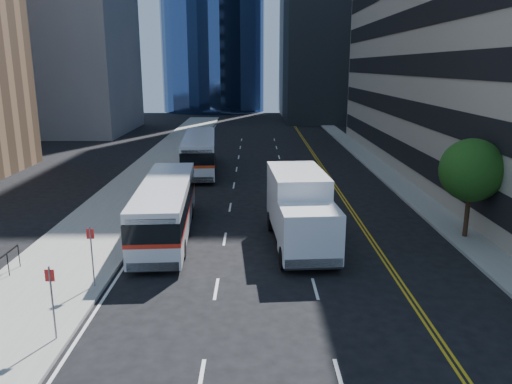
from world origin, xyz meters
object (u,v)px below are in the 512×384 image
bus_rear (200,152)px  box_truck (300,209)px  street_tree (472,170)px  bus_front (166,207)px

bus_rear → box_truck: bearing=-73.7°
street_tree → box_truck: street_tree is taller
box_truck → bus_rear: bearing=106.7°
street_tree → bus_front: (-15.60, 0.56, -2.08)m
bus_front → box_truck: (6.89, -1.53, 0.35)m
bus_rear → box_truck: (6.89, -18.28, 0.25)m
bus_front → bus_rear: (0.00, 16.75, 0.09)m
bus_front → box_truck: bearing=-16.2°
street_tree → bus_front: 15.75m
street_tree → bus_front: size_ratio=0.45×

